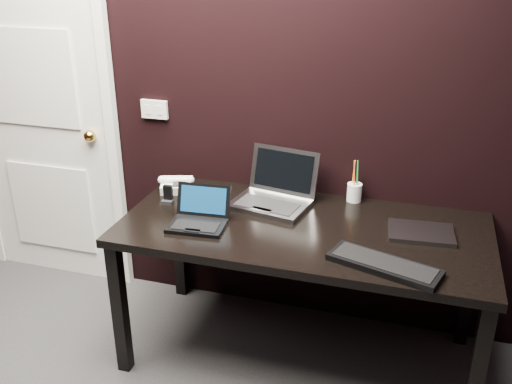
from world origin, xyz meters
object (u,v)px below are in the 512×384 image
(netbook, at_px, (199,218))
(closed_laptop, at_px, (421,233))
(desk, at_px, (303,241))
(silver_laptop, at_px, (274,195))
(ext_keyboard, at_px, (384,265))
(door, at_px, (40,113))
(desk_phone, at_px, (177,185))
(mobile_phone, at_px, (168,197))
(pen_cup, at_px, (354,192))

(netbook, height_order, closed_laptop, netbook)
(desk, relative_size, silver_laptop, 4.06)
(netbook, relative_size, ext_keyboard, 0.57)
(silver_laptop, xyz_separation_m, closed_laptop, (0.72, -0.13, -0.04))
(door, relative_size, silver_laptop, 5.12)
(door, height_order, desk_phone, door)
(netbook, bearing_deg, mobile_phone, 143.38)
(desk, bearing_deg, pen_cup, 62.06)
(door, xyz_separation_m, netbook, (1.18, -0.50, -0.27))
(door, xyz_separation_m, ext_keyboard, (2.04, -0.64, -0.29))
(closed_laptop, bearing_deg, pen_cup, 140.61)
(desk_phone, relative_size, mobile_phone, 2.10)
(door, bearing_deg, closed_laptop, -7.99)
(desk, relative_size, ext_keyboard, 3.56)
(closed_laptop, bearing_deg, ext_keyboard, -111.47)
(desk, xyz_separation_m, silver_laptop, (-0.20, 0.20, 0.13))
(door, relative_size, desk_phone, 10.88)
(silver_laptop, height_order, ext_keyboard, silver_laptop)
(closed_laptop, height_order, desk_phone, desk_phone)
(door, xyz_separation_m, desk, (1.65, -0.38, -0.38))
(desk, height_order, ext_keyboard, ext_keyboard)
(desk_phone, relative_size, pen_cup, 0.90)
(door, relative_size, pen_cup, 9.79)
(ext_keyboard, distance_m, pen_cup, 0.65)
(netbook, height_order, desk_phone, netbook)
(mobile_phone, distance_m, pen_cup, 0.94)
(ext_keyboard, height_order, mobile_phone, mobile_phone)
(silver_laptop, distance_m, pen_cup, 0.41)
(door, height_order, closed_laptop, door)
(desk, relative_size, netbook, 6.20)
(silver_laptop, distance_m, ext_keyboard, 0.75)
(silver_laptop, distance_m, mobile_phone, 0.53)
(ext_keyboard, relative_size, closed_laptop, 1.57)
(desk, relative_size, desk_phone, 8.64)
(closed_laptop, relative_size, mobile_phone, 3.24)
(door, height_order, silver_laptop, door)
(netbook, xyz_separation_m, ext_keyboard, (0.86, -0.14, -0.02))
(ext_keyboard, bearing_deg, netbook, 170.69)
(netbook, relative_size, closed_laptop, 0.90)
(door, distance_m, netbook, 1.31)
(desk, distance_m, pen_cup, 0.42)
(silver_laptop, bearing_deg, mobile_phone, -163.99)
(silver_laptop, bearing_deg, pen_cup, 21.88)
(ext_keyboard, xyz_separation_m, pen_cup, (-0.21, 0.62, 0.04))
(desk, height_order, pen_cup, pen_cup)
(desk, xyz_separation_m, mobile_phone, (-0.71, 0.05, 0.11))
(desk, relative_size, pen_cup, 7.77)
(netbook, bearing_deg, pen_cup, 36.16)
(door, xyz_separation_m, silver_laptop, (1.45, -0.18, -0.26))
(netbook, distance_m, mobile_phone, 0.30)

